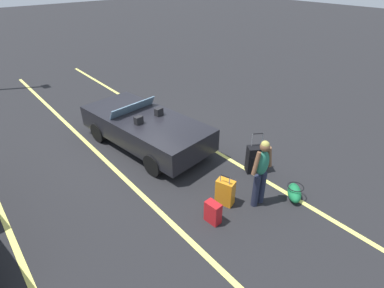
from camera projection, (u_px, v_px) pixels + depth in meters
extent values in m
plane|color=black|center=(147.00, 145.00, 9.13)|extent=(80.00, 80.00, 0.00)
cube|color=#EAE066|center=(182.00, 131.00, 9.88)|extent=(18.00, 0.12, 0.01)
cube|color=#EAE066|center=(106.00, 161.00, 8.39)|extent=(18.00, 0.12, 0.01)
cube|color=black|center=(145.00, 127.00, 8.82)|extent=(4.29, 2.25, 0.64)
cube|color=black|center=(117.00, 116.00, 9.71)|extent=(1.51, 1.82, 0.38)
cube|color=slate|center=(133.00, 107.00, 8.87)|extent=(0.37, 1.56, 0.31)
cube|color=black|center=(139.00, 120.00, 8.24)|extent=(0.19, 0.24, 0.22)
cube|color=black|center=(159.00, 112.00, 8.71)|extent=(0.19, 0.24, 0.22)
cylinder|color=black|center=(99.00, 132.00, 9.21)|extent=(0.62, 0.29, 0.60)
cylinder|color=black|center=(141.00, 115.00, 10.23)|extent=(0.62, 0.29, 0.60)
cylinder|color=black|center=(154.00, 165.00, 7.73)|extent=(0.62, 0.29, 0.60)
cylinder|color=black|center=(196.00, 141.00, 8.75)|extent=(0.62, 0.29, 0.60)
cube|color=black|center=(256.00, 159.00, 7.82)|extent=(0.49, 0.56, 0.74)
cube|color=black|center=(257.00, 164.00, 7.72)|extent=(0.22, 0.33, 0.41)
cylinder|color=gray|center=(262.00, 139.00, 7.62)|extent=(0.03, 0.03, 0.35)
cylinder|color=gray|center=(252.00, 140.00, 7.59)|extent=(0.03, 0.03, 0.35)
cylinder|color=black|center=(258.00, 134.00, 7.51)|extent=(0.17, 0.24, 0.03)
sphere|color=black|center=(259.00, 167.00, 8.11)|extent=(0.04, 0.04, 0.04)
sphere|color=black|center=(247.00, 168.00, 8.07)|extent=(0.04, 0.04, 0.04)
cube|color=orange|center=(225.00, 192.00, 6.79)|extent=(0.46, 0.35, 0.62)
cylinder|color=gray|center=(220.00, 178.00, 6.58)|extent=(0.03, 0.03, 0.18)
cylinder|color=gray|center=(229.00, 181.00, 6.48)|extent=(0.03, 0.03, 0.18)
cylinder|color=black|center=(225.00, 176.00, 6.48)|extent=(0.22, 0.10, 0.03)
sphere|color=black|center=(217.00, 202.00, 6.93)|extent=(0.04, 0.04, 0.04)
sphere|color=black|center=(228.00, 206.00, 6.81)|extent=(0.04, 0.04, 0.04)
cube|color=red|center=(213.00, 212.00, 6.32)|extent=(0.35, 0.23, 0.50)
sphere|color=black|center=(219.00, 222.00, 6.41)|extent=(0.04, 0.04, 0.04)
sphere|color=black|center=(211.00, 216.00, 6.55)|extent=(0.04, 0.04, 0.04)
ellipsoid|color=#19723F|center=(294.00, 193.00, 7.01)|extent=(0.64, 0.68, 0.30)
torus|color=black|center=(296.00, 187.00, 6.92)|extent=(0.52, 0.52, 0.02)
cylinder|color=#1E2338|center=(256.00, 191.00, 6.67)|extent=(0.16, 0.16, 0.82)
cylinder|color=#1E2338|center=(262.00, 187.00, 6.77)|extent=(0.16, 0.16, 0.82)
ellipsoid|color=#267259|center=(263.00, 163.00, 6.36)|extent=(0.24, 0.33, 0.60)
sphere|color=brown|center=(265.00, 147.00, 6.15)|extent=(0.21, 0.21, 0.21)
sphere|color=tan|center=(265.00, 145.00, 6.13)|extent=(0.18, 0.18, 0.18)
cylinder|color=brown|center=(256.00, 163.00, 6.22)|extent=(0.10, 0.20, 0.53)
cylinder|color=brown|center=(270.00, 157.00, 6.43)|extent=(0.10, 0.20, 0.53)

